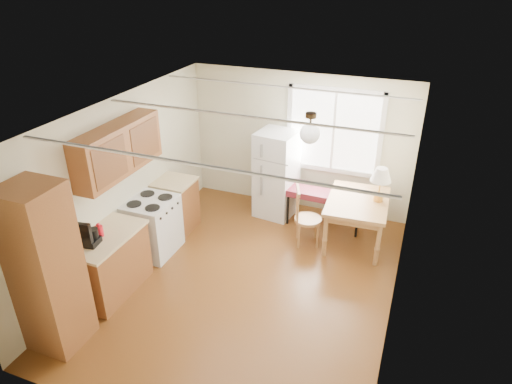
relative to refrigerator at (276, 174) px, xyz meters
The scene contains 11 objects.
room_shell 2.11m from the refrigerator, 82.38° to the right, with size 4.60×5.60×2.62m.
kitchen_run 3.04m from the refrigerator, 118.33° to the right, with size 0.65×3.40×2.20m.
window_unit 1.24m from the refrigerator, 26.35° to the left, with size 1.64×0.05×1.51m.
pendant_light 2.40m from the refrigerator, 59.34° to the right, with size 0.26×0.26×0.40m.
refrigerator is the anchor object (origin of this frame).
bench 0.94m from the refrigerator, ahead, with size 1.45×0.58×0.66m.
dining_table 1.58m from the refrigerator, 16.24° to the right, with size 1.00×1.29×0.78m.
chair 1.09m from the refrigerator, 48.04° to the right, with size 0.48×0.48×0.99m.
table_lamp 1.88m from the refrigerator, 10.92° to the right, with size 0.32×0.32×0.56m.
coffee_maker 3.46m from the refrigerator, 114.77° to the right, with size 0.21×0.25×0.36m.
kettle 3.28m from the refrigerator, 116.89° to the right, with size 0.10×0.10×0.20m.
Camera 1 is at (2.01, -4.90, 4.18)m, focal length 32.00 mm.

